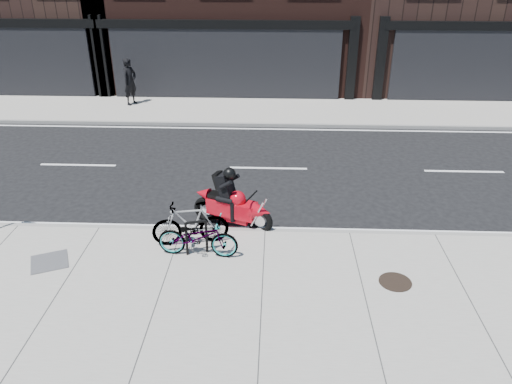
{
  "coord_description": "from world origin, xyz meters",
  "views": [
    {
      "loc": [
        0.21,
        -12.19,
        6.25
      ],
      "look_at": [
        -0.24,
        -1.47,
        0.9
      ],
      "focal_mm": 35.0,
      "sensor_mm": 36.0,
      "label": 1
    }
  ],
  "objects_px": {
    "manhole_cover": "(395,282)",
    "bicycle_front": "(198,237)",
    "bike_rack": "(196,234)",
    "utility_grate": "(49,262)",
    "motorcycle": "(236,204)",
    "bicycle_rear": "(190,223)",
    "pedestrian": "(130,82)"
  },
  "relations": [
    {
      "from": "motorcycle",
      "to": "bike_rack",
      "type": "bearing_deg",
      "value": -97.09
    },
    {
      "from": "bicycle_rear",
      "to": "manhole_cover",
      "type": "distance_m",
      "value": 4.56
    },
    {
      "from": "utility_grate",
      "to": "bicycle_front",
      "type": "bearing_deg",
      "value": 7.4
    },
    {
      "from": "bike_rack",
      "to": "utility_grate",
      "type": "bearing_deg",
      "value": -171.43
    },
    {
      "from": "pedestrian",
      "to": "bicycle_front",
      "type": "bearing_deg",
      "value": -132.65
    },
    {
      "from": "manhole_cover",
      "to": "motorcycle",
      "type": "bearing_deg",
      "value": 146.46
    },
    {
      "from": "motorcycle",
      "to": "manhole_cover",
      "type": "xyz_separation_m",
      "value": [
        3.4,
        -2.26,
        -0.51
      ]
    },
    {
      "from": "bike_rack",
      "to": "utility_grate",
      "type": "distance_m",
      "value": 3.2
    },
    {
      "from": "pedestrian",
      "to": "utility_grate",
      "type": "bearing_deg",
      "value": -147.84
    },
    {
      "from": "motorcycle",
      "to": "bicycle_front",
      "type": "bearing_deg",
      "value": -94.84
    },
    {
      "from": "bicycle_rear",
      "to": "motorcycle",
      "type": "xyz_separation_m",
      "value": [
        0.94,
        0.97,
        -0.0
      ]
    },
    {
      "from": "manhole_cover",
      "to": "bicycle_rear",
      "type": "bearing_deg",
      "value": 163.44
    },
    {
      "from": "motorcycle",
      "to": "utility_grate",
      "type": "height_order",
      "value": "motorcycle"
    },
    {
      "from": "bicycle_front",
      "to": "pedestrian",
      "type": "height_order",
      "value": "pedestrian"
    },
    {
      "from": "motorcycle",
      "to": "manhole_cover",
      "type": "relative_size",
      "value": 3.07
    },
    {
      "from": "bicycle_front",
      "to": "manhole_cover",
      "type": "bearing_deg",
      "value": -97.45
    },
    {
      "from": "manhole_cover",
      "to": "bicycle_front",
      "type": "bearing_deg",
      "value": 168.66
    },
    {
      "from": "bicycle_rear",
      "to": "bike_rack",
      "type": "bearing_deg",
      "value": 14.59
    },
    {
      "from": "manhole_cover",
      "to": "utility_grate",
      "type": "relative_size",
      "value": 0.88
    },
    {
      "from": "bicycle_front",
      "to": "bicycle_rear",
      "type": "distance_m",
      "value": 0.53
    },
    {
      "from": "bike_rack",
      "to": "bicycle_rear",
      "type": "xyz_separation_m",
      "value": [
        -0.2,
        0.41,
        0.03
      ]
    },
    {
      "from": "pedestrian",
      "to": "manhole_cover",
      "type": "distance_m",
      "value": 14.92
    },
    {
      "from": "bicycle_rear",
      "to": "pedestrian",
      "type": "xyz_separation_m",
      "value": [
        -4.26,
        10.87,
        0.45
      ]
    },
    {
      "from": "bike_rack",
      "to": "motorcycle",
      "type": "height_order",
      "value": "motorcycle"
    },
    {
      "from": "bicycle_front",
      "to": "pedestrian",
      "type": "relative_size",
      "value": 0.91
    },
    {
      "from": "motorcycle",
      "to": "pedestrian",
      "type": "bearing_deg",
      "value": 139.06
    },
    {
      "from": "bicycle_rear",
      "to": "bicycle_front",
      "type": "bearing_deg",
      "value": 15.59
    },
    {
      "from": "manhole_cover",
      "to": "bike_rack",
      "type": "bearing_deg",
      "value": 167.97
    },
    {
      "from": "pedestrian",
      "to": "bike_rack",
      "type": "bearing_deg",
      "value": -132.71
    },
    {
      "from": "bicycle_rear",
      "to": "motorcycle",
      "type": "height_order",
      "value": "motorcycle"
    },
    {
      "from": "bike_rack",
      "to": "utility_grate",
      "type": "relative_size",
      "value": 1.1
    },
    {
      "from": "bicycle_front",
      "to": "pedestrian",
      "type": "bearing_deg",
      "value": 25.5
    }
  ]
}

